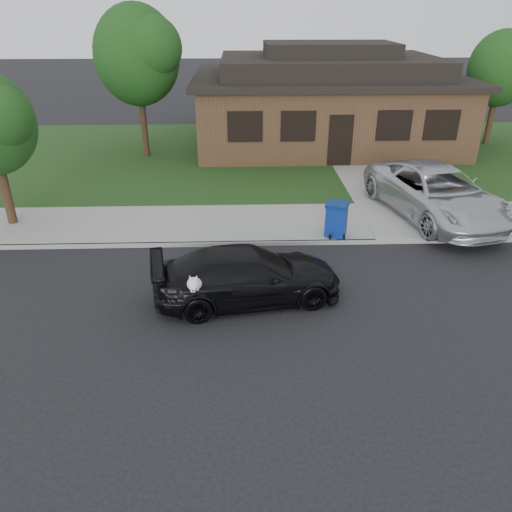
{
  "coord_description": "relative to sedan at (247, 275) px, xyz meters",
  "views": [
    {
      "loc": [
        -0.25,
        -9.73,
        6.35
      ],
      "look_at": [
        0.1,
        0.62,
        1.1
      ],
      "focal_mm": 35.0,
      "sensor_mm": 36.0,
      "label": 1
    }
  ],
  "objects": [
    {
      "name": "tree_0",
      "position": [
        -4.23,
        12.36,
        3.83
      ],
      "size": [
        3.78,
        3.6,
        6.34
      ],
      "color": "#332114",
      "rests_on": "ground"
    },
    {
      "name": "minivan",
      "position": [
        6.15,
        4.72,
        0.29
      ],
      "size": [
        3.85,
        6.16,
        1.59
      ],
      "primitive_type": "imported",
      "rotation": [
        0.0,
        0.0,
        0.23
      ],
      "color": "silver",
      "rests_on": "driveway"
    },
    {
      "name": "lawn",
      "position": [
        0.1,
        12.48,
        -0.58
      ],
      "size": [
        60.0,
        13.0,
        0.13
      ],
      "primitive_type": "cube",
      "color": "#193814",
      "rests_on": "ground"
    },
    {
      "name": "tree_1",
      "position": [
        12.24,
        13.88,
        3.07
      ],
      "size": [
        3.15,
        3.0,
        5.25
      ],
      "color": "#332114",
      "rests_on": "ground"
    },
    {
      "name": "sidewalk",
      "position": [
        0.1,
        4.48,
        -0.58
      ],
      "size": [
        60.0,
        3.0,
        0.12
      ],
      "primitive_type": "cube",
      "color": "gray",
      "rests_on": "ground"
    },
    {
      "name": "curb",
      "position": [
        0.1,
        2.98,
        -0.58
      ],
      "size": [
        60.0,
        0.12,
        0.12
      ],
      "primitive_type": "cube",
      "color": "gray",
      "rests_on": "ground"
    },
    {
      "name": "ground",
      "position": [
        0.1,
        -0.52,
        -0.64
      ],
      "size": [
        120.0,
        120.0,
        0.0
      ],
      "primitive_type": "plane",
      "color": "black",
      "rests_on": "ground"
    },
    {
      "name": "sedan",
      "position": [
        0.0,
        0.0,
        0.0
      ],
      "size": [
        4.67,
        2.52,
        1.29
      ],
      "rotation": [
        0.0,
        0.0,
        1.74
      ],
      "color": "black",
      "rests_on": "ground"
    },
    {
      "name": "driveway",
      "position": [
        6.1,
        9.48,
        -0.57
      ],
      "size": [
        4.5,
        13.0,
        0.14
      ],
      "primitive_type": "cube",
      "color": "gray",
      "rests_on": "ground"
    },
    {
      "name": "house",
      "position": [
        4.1,
        14.48,
        1.49
      ],
      "size": [
        12.6,
        8.6,
        4.65
      ],
      "color": "#422B1C",
      "rests_on": "ground"
    },
    {
      "name": "recycling_bin",
      "position": [
        2.71,
        3.37,
        -0.0
      ],
      "size": [
        0.81,
        0.81,
        1.03
      ],
      "rotation": [
        0.0,
        0.0,
        -0.39
      ],
      "color": "navy",
      "rests_on": "sidewalk"
    }
  ]
}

